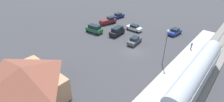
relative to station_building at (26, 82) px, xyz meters
name	(u,v)px	position (x,y,z in m)	size (l,w,h in m)	color
ground_plane	(134,51)	(-4.00, -22.00, -2.92)	(200.00, 200.00, 0.00)	#38383D
railway_track	(199,76)	(-18.00, -22.00, -2.83)	(4.80, 70.00, 0.30)	slate
platform	(177,68)	(-14.00, -22.00, -2.77)	(3.20, 46.00, 0.30)	#B7B2A8
station_building	(26,82)	(0.00, 0.00, 0.00)	(10.99, 8.82, 5.62)	tan
pedestrian_on_platform	(192,45)	(-13.53, -30.93, -1.64)	(0.36, 0.36, 1.71)	#23284C
suv_black	(117,31)	(4.67, -26.61, -1.77)	(2.32, 5.03, 2.22)	black
suv_green	(94,29)	(10.56, -23.69, -1.77)	(5.04, 2.70, 2.22)	#236638
pickup_maroon	(108,21)	(12.24, -31.35, -1.89)	(3.21, 5.71, 2.14)	maroon
sedan_white	(134,28)	(2.89, -32.20, -2.04)	(4.52, 2.32, 1.74)	white
sedan_charcoal	(135,40)	(-1.89, -25.34, -2.04)	(2.34, 4.68, 1.74)	#47494F
sedan_navy	(118,16)	(13.39, -37.86, -2.04)	(2.34, 4.68, 1.74)	navy
sedan_blue	(175,31)	(-7.13, -37.16, -2.04)	(2.48, 4.72, 1.74)	#283D9E
light_pole_near_platform	(166,43)	(-11.20, -21.41, 1.77)	(0.44, 0.44, 7.41)	#515156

